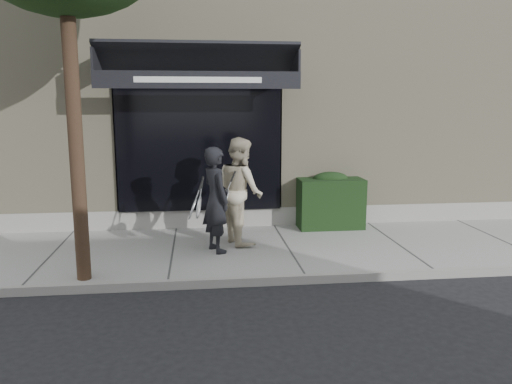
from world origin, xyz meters
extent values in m
plane|color=black|center=(0.00, 0.00, 0.00)|extent=(80.00, 80.00, 0.00)
cube|color=gray|center=(0.00, 0.00, 0.06)|extent=(20.00, 3.00, 0.12)
cube|color=gray|center=(0.00, -1.55, 0.07)|extent=(20.00, 0.10, 0.14)
cube|color=#B4AA89|center=(0.00, 5.00, 2.75)|extent=(14.00, 7.00, 5.50)
cube|color=gray|center=(0.00, 1.70, 0.25)|extent=(14.02, 0.42, 0.50)
cube|color=black|center=(-1.50, 1.55, 1.80)|extent=(3.20, 0.30, 2.60)
cube|color=gray|center=(-3.10, 1.70, 1.80)|extent=(0.08, 0.40, 2.60)
cube|color=gray|center=(0.10, 1.70, 1.80)|extent=(0.08, 0.40, 2.60)
cube|color=gray|center=(-1.50, 1.70, 3.14)|extent=(3.36, 0.40, 0.12)
cube|color=black|center=(-1.50, 1.00, 3.40)|extent=(3.60, 1.03, 0.55)
cube|color=black|center=(-1.50, 0.50, 3.01)|extent=(3.60, 0.05, 0.30)
cube|color=white|center=(-1.50, 0.47, 3.01)|extent=(2.20, 0.01, 0.10)
cube|color=black|center=(-3.28, 1.00, 3.32)|extent=(0.04, 1.00, 0.45)
cube|color=black|center=(0.28, 1.00, 3.32)|extent=(0.04, 1.00, 0.45)
cube|color=black|center=(1.10, 1.25, 0.62)|extent=(1.30, 0.70, 1.00)
ellipsoid|color=black|center=(1.10, 1.25, 1.12)|extent=(0.71, 0.38, 0.27)
cylinder|color=black|center=(-3.20, -1.30, 2.40)|extent=(0.20, 0.20, 4.80)
imported|color=black|center=(-1.25, -0.15, 1.01)|extent=(0.65, 0.77, 1.79)
torus|color=silver|center=(-1.54, -0.39, 0.93)|extent=(0.13, 0.31, 0.30)
cylinder|color=silver|center=(-1.54, -0.39, 0.93)|extent=(0.10, 0.27, 0.27)
cylinder|color=silver|center=(-1.54, -0.39, 0.93)|extent=(0.18, 0.06, 0.05)
cylinder|color=black|center=(-1.54, -0.39, 0.93)|extent=(0.20, 0.07, 0.06)
torus|color=silver|center=(-1.64, -0.48, 0.94)|extent=(0.13, 0.31, 0.29)
cylinder|color=silver|center=(-1.64, -0.48, 0.94)|extent=(0.10, 0.27, 0.26)
cylinder|color=silver|center=(-1.64, -0.48, 0.94)|extent=(0.18, 0.02, 0.08)
cylinder|color=black|center=(-1.64, -0.48, 0.94)|extent=(0.20, 0.04, 0.10)
imported|color=beige|center=(-0.79, 0.34, 1.07)|extent=(0.97, 1.10, 1.91)
torus|color=silver|center=(-1.12, -0.03, 1.00)|extent=(0.23, 0.33, 0.28)
cylinder|color=silver|center=(-1.12, -0.03, 1.00)|extent=(0.19, 0.29, 0.24)
cylinder|color=silver|center=(-1.12, -0.03, 1.00)|extent=(0.17, 0.07, 0.10)
cylinder|color=black|center=(-1.12, -0.03, 1.00)|extent=(0.20, 0.08, 0.12)
camera|label=1|loc=(-1.54, -8.39, 2.62)|focal=35.00mm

